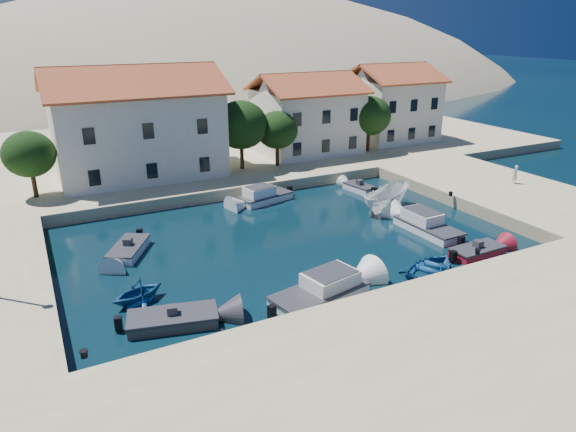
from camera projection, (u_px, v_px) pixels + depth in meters
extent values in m
plane|color=black|center=(376.00, 306.00, 27.04)|extent=(400.00, 400.00, 0.00)
cube|color=tan|center=(461.00, 360.00, 21.86)|extent=(52.00, 12.00, 1.00)
cube|color=tan|center=(501.00, 192.00, 44.01)|extent=(11.00, 20.00, 1.00)
cube|color=tan|center=(193.00, 149.00, 59.37)|extent=(80.00, 36.00, 1.00)
ellipsoid|color=tan|center=(57.00, 178.00, 121.32)|extent=(198.00, 126.00, 72.00)
ellipsoid|color=tan|center=(211.00, 159.00, 159.07)|extent=(220.00, 176.00, 99.00)
cube|color=beige|center=(138.00, 134.00, 46.12)|extent=(14.00, 9.00, 7.50)
pyramid|color=#A23624|center=(132.00, 78.00, 44.43)|extent=(14.70, 9.45, 2.20)
cube|color=beige|center=(307.00, 121.00, 54.87)|extent=(10.00, 8.00, 6.50)
pyramid|color=#A23624|center=(307.00, 82.00, 53.42)|extent=(10.50, 8.40, 1.80)
cube|color=beige|center=(391.00, 110.00, 60.78)|extent=(9.00, 8.00, 7.00)
pyramid|color=#A23624|center=(393.00, 72.00, 59.24)|extent=(9.45, 8.40, 1.80)
cylinder|color=#382314|center=(34.00, 182.00, 40.62)|extent=(0.36, 0.36, 2.50)
ellipsoid|color=black|center=(29.00, 154.00, 39.84)|extent=(4.00, 4.00, 3.60)
cylinder|color=#382314|center=(242.00, 153.00, 48.69)|extent=(0.36, 0.36, 3.00)
ellipsoid|color=black|center=(241.00, 125.00, 47.75)|extent=(5.00, 5.00, 4.50)
cylinder|color=#382314|center=(277.00, 153.00, 49.87)|extent=(0.36, 0.36, 2.50)
ellipsoid|color=black|center=(277.00, 130.00, 49.08)|extent=(4.00, 4.00, 3.60)
cylinder|color=#382314|center=(368.00, 139.00, 55.60)|extent=(0.36, 0.36, 2.75)
ellipsoid|color=black|center=(369.00, 116.00, 54.74)|extent=(4.60, 4.60, 4.14)
cylinder|color=black|center=(84.00, 354.00, 21.15)|extent=(0.36, 0.36, 0.30)
cylinder|color=black|center=(478.00, 252.00, 30.74)|extent=(0.36, 0.36, 0.30)
cylinder|color=black|center=(451.00, 194.00, 41.29)|extent=(0.36, 0.36, 0.30)
cube|color=#333338|center=(173.00, 320.00, 25.26)|extent=(4.59, 2.86, 0.90)
cube|color=#333338|center=(173.00, 314.00, 25.14)|extent=(4.70, 2.92, 0.10)
cube|color=#333338|center=(172.00, 311.00, 25.06)|extent=(0.61, 0.61, 0.50)
cube|color=white|center=(320.00, 296.00, 27.57)|extent=(5.70, 3.30, 0.90)
cube|color=#333338|center=(320.00, 290.00, 27.45)|extent=(5.83, 3.37, 0.10)
cube|color=white|center=(320.00, 284.00, 27.32)|extent=(3.16, 2.47, 0.90)
imported|color=navy|center=(431.00, 272.00, 30.75)|extent=(4.95, 4.28, 0.86)
cube|color=maroon|center=(477.00, 252.00, 32.84)|extent=(3.59, 1.68, 0.90)
cube|color=#333338|center=(478.00, 248.00, 32.73)|extent=(3.68, 1.71, 0.10)
cube|color=#333338|center=(478.00, 244.00, 32.65)|extent=(0.51, 0.51, 0.50)
cube|color=white|center=(428.00, 229.00, 36.59)|extent=(2.21, 5.17, 0.90)
cube|color=#333338|center=(429.00, 225.00, 36.48)|extent=(2.26, 5.29, 0.10)
cube|color=white|center=(429.00, 220.00, 36.35)|extent=(1.84, 2.75, 0.90)
imported|color=white|center=(385.00, 210.00, 41.18)|extent=(5.86, 3.91, 2.12)
cube|color=white|center=(359.00, 189.00, 45.70)|extent=(1.84, 3.16, 0.90)
cube|color=#333338|center=(360.00, 185.00, 45.58)|extent=(1.88, 3.23, 0.10)
cube|color=#333338|center=(360.00, 183.00, 45.50)|extent=(0.57, 0.57, 0.50)
imported|color=navy|center=(139.00, 302.00, 27.40)|extent=(3.55, 3.30, 1.52)
cube|color=white|center=(129.00, 250.00, 33.17)|extent=(3.39, 4.17, 0.90)
cube|color=#333338|center=(128.00, 245.00, 33.06)|extent=(3.46, 4.27, 0.10)
cube|color=#333338|center=(128.00, 242.00, 32.98)|extent=(0.68, 0.68, 0.50)
cube|color=white|center=(265.00, 198.00, 43.06)|extent=(4.80, 2.87, 0.90)
cube|color=#333338|center=(265.00, 195.00, 42.94)|extent=(4.91, 2.93, 0.10)
cube|color=white|center=(265.00, 191.00, 42.82)|extent=(2.68, 2.11, 0.90)
imported|color=beige|center=(515.00, 174.00, 44.30)|extent=(0.62, 0.42, 1.62)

